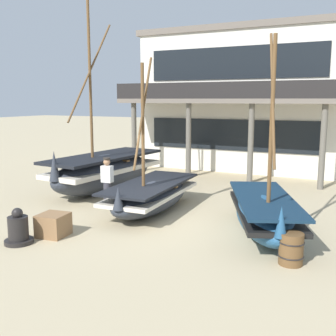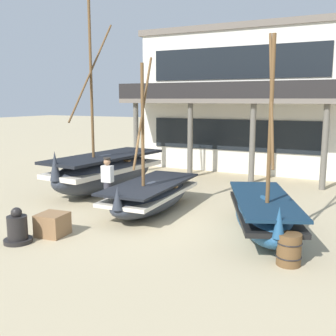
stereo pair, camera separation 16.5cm
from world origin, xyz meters
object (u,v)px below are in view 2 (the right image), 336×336
object	(u,v)px
fishing_boat_centre_large	(105,171)
fishing_boat_far_right	(151,195)
wooden_barrel	(289,249)
cargo_crate	(53,224)
capstan_winch	(17,229)
harbor_building_main	(250,100)
fishing_boat_near_left	(263,213)
fisherman_by_hull	(108,183)

from	to	relation	value
fishing_boat_centre_large	fishing_boat_far_right	xyz separation A→B (m)	(2.96, -1.69, -0.27)
wooden_barrel	cargo_crate	world-z (taller)	wooden_barrel
fishing_boat_centre_large	wooden_barrel	world-z (taller)	fishing_boat_centre_large
capstan_winch	harbor_building_main	distance (m)	14.73
fishing_boat_near_left	wooden_barrel	world-z (taller)	fishing_boat_near_left
capstan_winch	fishing_boat_near_left	bearing A→B (deg)	32.93
capstan_winch	wooden_barrel	world-z (taller)	capstan_winch
fishing_boat_centre_large	cargo_crate	size ratio (longest dim) A/B	10.27
fishing_boat_near_left	harbor_building_main	bearing A→B (deg)	107.86
fisherman_by_hull	cargo_crate	distance (m)	2.92
fishing_boat_far_right	cargo_crate	world-z (taller)	fishing_boat_far_right
fisherman_by_hull	wooden_barrel	xyz separation A→B (m)	(6.14, -2.02, -0.48)
wooden_barrel	cargo_crate	xyz separation A→B (m)	(-5.89, -0.83, -0.06)
harbor_building_main	fishing_boat_near_left	bearing A→B (deg)	-72.14
fishing_boat_far_right	fishing_boat_centre_large	bearing A→B (deg)	150.33
fishing_boat_centre_large	cargo_crate	distance (m)	5.20
fishing_boat_near_left	cargo_crate	bearing A→B (deg)	-151.98
fishing_boat_near_left	fishing_boat_far_right	xyz separation A→B (m)	(-3.72, 0.57, -0.03)
cargo_crate	harbor_building_main	world-z (taller)	harbor_building_main
cargo_crate	fishing_boat_far_right	bearing A→B (deg)	69.67
fishing_boat_far_right	harbor_building_main	xyz separation A→B (m)	(0.22, 10.28, 2.99)
fisherman_by_hull	fishing_boat_far_right	bearing A→B (deg)	12.64
fisherman_by_hull	harbor_building_main	size ratio (longest dim) A/B	0.16
fisherman_by_hull	harbor_building_main	xyz separation A→B (m)	(1.65, 10.60, 2.68)
fishing_boat_centre_large	fisherman_by_hull	distance (m)	2.53
fisherman_by_hull	harbor_building_main	distance (m)	11.06
harbor_building_main	fisherman_by_hull	bearing A→B (deg)	-98.86
wooden_barrel	fishing_boat_centre_large	bearing A→B (deg)	152.30
fisherman_by_hull	harbor_building_main	world-z (taller)	harbor_building_main
harbor_building_main	capstan_winch	bearing A→B (deg)	-97.13
fishing_boat_far_right	harbor_building_main	distance (m)	10.71
capstan_winch	harbor_building_main	bearing A→B (deg)	82.87
fishing_boat_centre_large	cargo_crate	world-z (taller)	fishing_boat_centre_large
fishing_boat_near_left	wooden_barrel	size ratio (longest dim) A/B	7.34
capstan_winch	wooden_barrel	xyz separation A→B (m)	(6.28, 1.65, 0.00)
fisherman_by_hull	cargo_crate	size ratio (longest dim) A/B	2.39
harbor_building_main	fishing_boat_far_right	bearing A→B (deg)	-91.24
fisherman_by_hull	fishing_boat_centre_large	bearing A→B (deg)	127.37
fishing_boat_near_left	fisherman_by_hull	distance (m)	5.16
wooden_barrel	harbor_building_main	bearing A→B (deg)	109.58
fishing_boat_far_right	wooden_barrel	bearing A→B (deg)	-26.42
fishing_boat_centre_large	wooden_barrel	xyz separation A→B (m)	(7.68, -4.03, -0.44)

